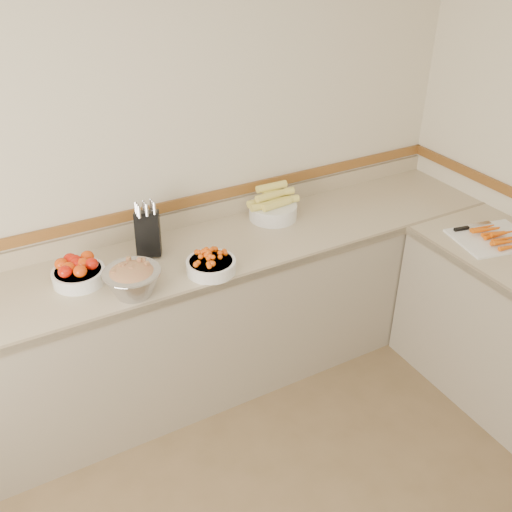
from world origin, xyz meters
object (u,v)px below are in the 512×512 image
tomato_bowl (78,271)px  corn_bowl (273,207)px  knife_block (148,232)px  cutting_board (494,237)px  rhubarb_bowl (133,280)px  cherry_tomato_bowl (211,264)px

tomato_bowl → corn_bowl: corn_bowl is taller
knife_block → cutting_board: (1.73, -0.80, -0.11)m
knife_block → corn_bowl: bearing=2.5°
rhubarb_bowl → cherry_tomato_bowl: bearing=0.0°
knife_block → tomato_bowl: knife_block is taller
tomato_bowl → cherry_tomato_bowl: bearing=-20.9°
knife_block → cherry_tomato_bowl: (0.21, -0.33, -0.08)m
cherry_tomato_bowl → cutting_board: bearing=-17.0°
cherry_tomato_bowl → cutting_board: (1.52, -0.47, -0.03)m
tomato_bowl → cutting_board: tomato_bowl is taller
rhubarb_bowl → knife_block: bearing=59.1°
rhubarb_bowl → tomato_bowl: bearing=131.2°
cherry_tomato_bowl → corn_bowl: bearing=32.3°
tomato_bowl → corn_bowl: 1.20m
knife_block → cutting_board: 1.91m
knife_block → tomato_bowl: 0.42m
cutting_board → knife_block: bearing=155.4°
cherry_tomato_bowl → rhubarb_bowl: rhubarb_bowl is taller
knife_block → cherry_tomato_bowl: bearing=-57.4°
corn_bowl → knife_block: bearing=-177.5°
knife_block → rhubarb_bowl: bearing=-120.9°
corn_bowl → cherry_tomato_bowl: bearing=-147.7°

